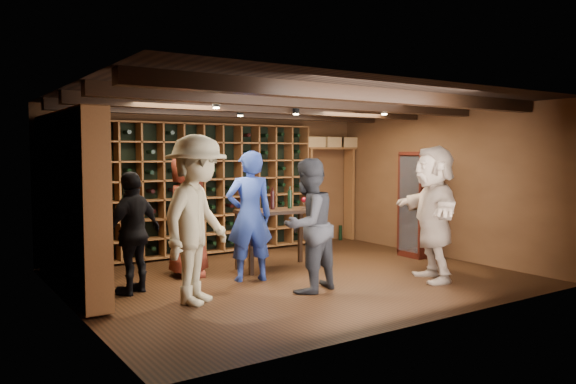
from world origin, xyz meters
TOP-DOWN VIEW (x-y plane):
  - ground at (0.00, 0.00)m, footprint 6.00×6.00m
  - room_shell at (0.00, 0.05)m, footprint 6.00×6.00m
  - wine_rack_back at (-0.52, 2.33)m, footprint 4.65×0.30m
  - wine_rack_left at (-2.83, 0.82)m, footprint 0.30×2.65m
  - crate_shelf at (2.41, 2.32)m, footprint 1.20×0.32m
  - display_cabinet at (2.71, 0.20)m, footprint 0.55×0.50m
  - man_blue_shirt at (-0.61, 0.19)m, footprint 0.73×0.57m
  - man_grey_suit at (-0.30, -0.75)m, footprint 0.97×0.85m
  - guest_red_floral at (-1.19, 0.96)m, footprint 0.83×1.01m
  - guest_woman_black at (-2.17, 0.39)m, footprint 0.97×0.76m
  - guest_khaki at (-1.69, -0.48)m, footprint 1.45×1.36m
  - guest_beige at (1.52, -1.17)m, footprint 1.26×1.79m
  - tasting_table at (0.14, 0.68)m, footprint 1.25×0.70m

SIDE VIEW (x-z plane):
  - ground at x=0.00m, z-range 0.00..0.00m
  - guest_woman_black at x=-2.17m, z-range 0.00..1.54m
  - tasting_table at x=0.14m, z-range 0.20..1.39m
  - man_grey_suit at x=-0.30m, z-range 0.00..1.69m
  - display_cabinet at x=2.71m, z-range -0.02..1.73m
  - guest_red_floral at x=-1.19m, z-range 0.00..1.78m
  - man_blue_shirt at x=-0.61m, z-range 0.00..1.79m
  - guest_beige at x=1.52m, z-range 0.00..1.86m
  - guest_khaki at x=-1.69m, z-range 0.00..1.97m
  - wine_rack_back at x=-0.52m, z-range 0.05..2.25m
  - wine_rack_left at x=-2.83m, z-range 0.05..2.25m
  - crate_shelf at x=2.41m, z-range 0.54..2.60m
  - room_shell at x=0.00m, z-range -0.58..5.42m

